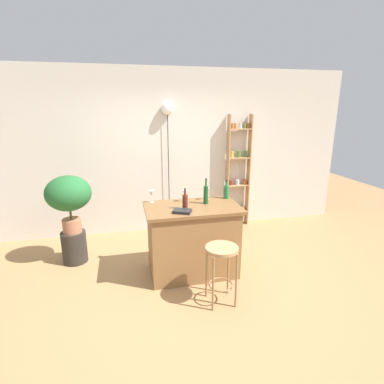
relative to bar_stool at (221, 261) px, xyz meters
The scene contains 15 objects.
ground 0.68m from the bar_stool, 111.66° to the left, with size 12.00×12.00×0.00m, color #A37A4C.
back_wall 2.53m from the bar_stool, 93.98° to the left, with size 6.40×0.10×2.80m, color beige.
kitchen_counter 0.73m from the bar_stool, 102.96° to the left, with size 1.22×0.72×0.93m.
bar_stool is the anchor object (origin of this frame).
spice_shelf 2.51m from the bar_stool, 64.92° to the left, with size 0.43×0.15×2.04m.
plant_stool 2.24m from the bar_stool, 142.02° to the left, with size 0.34×0.34×0.46m, color #2D2823.
potted_plant 2.27m from the bar_stool, 142.02° to the left, with size 0.61×0.55×0.82m.
bottle_vinegar 0.86m from the bar_stool, 113.72° to the left, with size 0.07×0.07×0.27m.
bottle_sauce_amber 0.96m from the bar_stool, 87.72° to the left, with size 0.06×0.06×0.34m.
bottle_wine_red 1.15m from the bar_stool, 68.84° to the left, with size 0.08×0.08×0.26m.
wine_glass_left 1.31m from the bar_stool, 123.23° to the left, with size 0.07×0.07×0.16m.
wine_glass_center 1.09m from the bar_stool, 103.19° to the left, with size 0.07×0.07×0.16m.
wine_glass_right 1.09m from the bar_stool, 84.77° to the left, with size 0.07×0.07×0.16m.
cookbook 0.75m from the bar_stool, 123.43° to the left, with size 0.21×0.15×0.04m, color black.
pendant_globe_light 2.76m from the bar_stool, 95.96° to the left, with size 0.20×0.20×2.24m.
Camera 1 is at (-0.83, -3.28, 2.17)m, focal length 28.33 mm.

